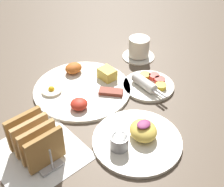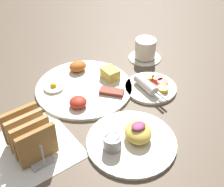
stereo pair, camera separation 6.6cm
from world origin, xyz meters
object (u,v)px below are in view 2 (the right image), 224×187
(plate_condiments, at_px, (151,86))
(plate_foreground, at_px, (131,139))
(plate_breakfast, at_px, (85,86))
(toast_rack, at_px, (29,135))
(coffee_cup, at_px, (145,50))

(plate_condiments, xyz_separation_m, plate_foreground, (-0.20, -0.15, 0.00))
(plate_breakfast, distance_m, toast_rack, 0.29)
(plate_condiments, height_order, plate_foreground, plate_foreground)
(plate_breakfast, distance_m, coffee_cup, 0.28)
(plate_foreground, distance_m, coffee_cup, 0.43)
(plate_foreground, relative_size, toast_rack, 1.63)
(plate_condiments, relative_size, plate_foreground, 0.74)
(coffee_cup, bearing_deg, plate_breakfast, -175.68)
(plate_foreground, bearing_deg, coffee_cup, 43.71)
(toast_rack, distance_m, coffee_cup, 0.56)
(plate_condiments, distance_m, plate_foreground, 0.25)
(plate_breakfast, xyz_separation_m, plate_condiments, (0.17, -0.13, 0.00))
(plate_breakfast, bearing_deg, plate_condiments, -37.98)
(plate_condiments, bearing_deg, plate_breakfast, 142.02)
(plate_breakfast, relative_size, coffee_cup, 2.62)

